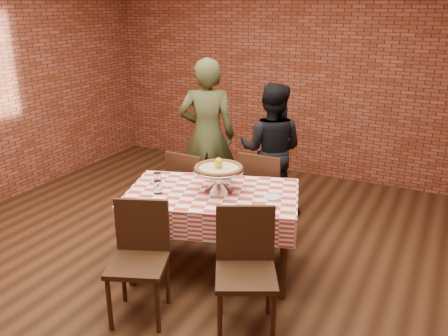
{
  "coord_description": "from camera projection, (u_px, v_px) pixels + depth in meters",
  "views": [
    {
      "loc": [
        2.05,
        -3.15,
        2.3
      ],
      "look_at": [
        0.3,
        0.29,
        0.94
      ],
      "focal_mm": 37.91,
      "sensor_mm": 36.0,
      "label": 1
    }
  ],
  "objects": [
    {
      "name": "pizza",
      "position": [
        219.0,
        169.0,
        4.0
      ],
      "size": [
        0.42,
        0.42,
        0.03
      ],
      "primitive_type": "cylinder",
      "rotation": [
        0.0,
        0.0,
        0.03
      ],
      "color": "beige",
      "rests_on": "pizza_stand"
    },
    {
      "name": "chair_far_left",
      "position": [
        194.0,
        190.0,
        4.91
      ],
      "size": [
        0.42,
        0.42,
        0.89
      ],
      "primitive_type": null,
      "rotation": [
        0.0,
        0.0,
        3.11
      ],
      "color": "#372211",
      "rests_on": "ground"
    },
    {
      "name": "diner_olive",
      "position": [
        207.0,
        135.0,
        5.33
      ],
      "size": [
        0.75,
        0.64,
        1.74
      ],
      "primitive_type": "imported",
      "rotation": [
        0.0,
        0.0,
        3.56
      ],
      "color": "#3F4424",
      "rests_on": "ground"
    },
    {
      "name": "sweetener_packet_b",
      "position": [
        290.0,
        202.0,
        3.83
      ],
      "size": [
        0.06,
        0.05,
        0.0
      ],
      "primitive_type": "cube",
      "rotation": [
        0.0,
        0.0,
        -0.27
      ],
      "color": "white",
      "rests_on": "tablecloth"
    },
    {
      "name": "back_wall",
      "position": [
        295.0,
        69.0,
        6.33
      ],
      "size": [
        5.5,
        0.0,
        5.5
      ],
      "primitive_type": "plane",
      "rotation": [
        1.57,
        0.0,
        0.0
      ],
      "color": "maroon",
      "rests_on": "ground"
    },
    {
      "name": "diner_black",
      "position": [
        271.0,
        150.0,
        5.22
      ],
      "size": [
        0.81,
        0.67,
        1.49
      ],
      "primitive_type": "imported",
      "rotation": [
        0.0,
        0.0,
        3.3
      ],
      "color": "black",
      "rests_on": "ground"
    },
    {
      "name": "chair_near_left",
      "position": [
        138.0,
        265.0,
        3.51
      ],
      "size": [
        0.54,
        0.54,
        0.9
      ],
      "primitive_type": null,
      "rotation": [
        0.0,
        0.0,
        0.38
      ],
      "color": "#372211",
      "rests_on": "ground"
    },
    {
      "name": "chair_far_right",
      "position": [
        265.0,
        193.0,
        4.81
      ],
      "size": [
        0.44,
        0.44,
        0.92
      ],
      "primitive_type": null,
      "rotation": [
        0.0,
        0.0,
        3.17
      ],
      "color": "#372211",
      "rests_on": "ground"
    },
    {
      "name": "ground",
      "position": [
        180.0,
        270.0,
        4.28
      ],
      "size": [
        6.0,
        6.0,
        0.0
      ],
      "primitive_type": "plane",
      "color": "black",
      "rests_on": "ground"
    },
    {
      "name": "lemon",
      "position": [
        219.0,
        163.0,
        3.98
      ],
      "size": [
        0.07,
        0.07,
        0.09
      ],
      "primitive_type": "ellipsoid",
      "rotation": [
        0.0,
        0.0,
        0.03
      ],
      "color": "yellow",
      "rests_on": "pizza"
    },
    {
      "name": "chair_near_right",
      "position": [
        246.0,
        275.0,
        3.36
      ],
      "size": [
        0.58,
        0.58,
        0.91
      ],
      "primitive_type": null,
      "rotation": [
        0.0,
        0.0,
        0.47
      ],
      "color": "#372211",
      "rests_on": "ground"
    },
    {
      "name": "tablecloth",
      "position": [
        212.0,
        205.0,
        4.08
      ],
      "size": [
        1.67,
        1.3,
        0.25
      ],
      "primitive_type": null,
      "rotation": [
        0.0,
        0.0,
        0.31
      ],
      "color": "#BF372B",
      "rests_on": "table"
    },
    {
      "name": "condiment_caddy",
      "position": [
        227.0,
        174.0,
        4.28
      ],
      "size": [
        0.11,
        0.1,
        0.12
      ],
      "primitive_type": "cube",
      "rotation": [
        0.0,
        0.0,
        0.37
      ],
      "color": "silver",
      "rests_on": "tablecloth"
    },
    {
      "name": "table",
      "position": [
        213.0,
        232.0,
        4.17
      ],
      "size": [
        1.63,
        1.26,
        0.75
      ],
      "primitive_type": "cube",
      "rotation": [
        0.0,
        0.0,
        0.31
      ],
      "color": "#372211",
      "rests_on": "ground"
    },
    {
      "name": "water_glass_left",
      "position": [
        158.0,
        187.0,
        4.0
      ],
      "size": [
        0.09,
        0.09,
        0.11
      ],
      "primitive_type": "cylinder",
      "rotation": [
        0.0,
        0.0,
        0.31
      ],
      "color": "white",
      "rests_on": "tablecloth"
    },
    {
      "name": "pizza_stand",
      "position": [
        219.0,
        180.0,
        4.03
      ],
      "size": [
        0.46,
        0.46,
        0.2
      ],
      "primitive_type": null,
      "rotation": [
        0.0,
        0.0,
        0.03
      ],
      "color": "silver",
      "rests_on": "tablecloth"
    },
    {
      "name": "water_glass_right",
      "position": [
        157.0,
        179.0,
        4.18
      ],
      "size": [
        0.09,
        0.09,
        0.11
      ],
      "primitive_type": "cylinder",
      "rotation": [
        0.0,
        0.0,
        0.31
      ],
      "color": "white",
      "rests_on": "tablecloth"
    },
    {
      "name": "side_plate",
      "position": [
        273.0,
        197.0,
        3.93
      ],
      "size": [
        0.18,
        0.18,
        0.01
      ],
      "primitive_type": "cylinder",
      "rotation": [
        0.0,
        0.0,
        0.31
      ],
      "color": "white",
      "rests_on": "tablecloth"
    },
    {
      "name": "sweetener_packet_a",
      "position": [
        276.0,
        205.0,
        3.77
      ],
      "size": [
        0.06,
        0.05,
        0.0
      ],
      "primitive_type": "cube",
      "rotation": [
        0.0,
        0.0,
        0.35
      ],
      "color": "white",
      "rests_on": "tablecloth"
    }
  ]
}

